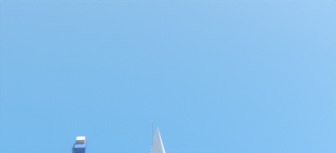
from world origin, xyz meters
name	(u,v)px	position (x,y,z in m)	size (l,w,h in m)	color
motorboat_far_stbd	(80,146)	(43.39, 25.44, 0.84)	(11.04, 4.22, 3.12)	#23478C
sailboat_mid_cluster	(157,148)	(27.58, 3.71, 5.80)	(7.52, 9.95, 12.70)	white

